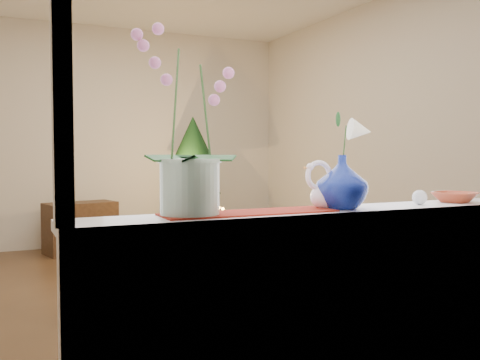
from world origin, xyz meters
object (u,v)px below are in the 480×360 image
Objects in this scene: swan at (328,186)px; orchid_pot at (189,121)px; side_table at (81,227)px; blue_vase at (342,178)px; xmas_tree at (193,183)px; paperweight at (420,197)px; amber_dish at (455,198)px.

orchid_pot is at bearing 163.71° from swan.
blue_vase is at bearing -98.87° from side_table.
blue_vase is at bearing -101.05° from xmas_tree.
xmas_tree is 2.04× the size of side_table.
swan is (0.61, 0.00, -0.25)m from orchid_pot.
blue_vase is at bearing -2.43° from orchid_pot.
side_table is (-0.44, 4.46, -0.76)m from blue_vase.
swan is at bearing -101.79° from xmas_tree.
blue_vase is at bearing -46.59° from swan.
orchid_pot is at bearing -109.72° from xmas_tree.
swan is 0.07m from blue_vase.
xmas_tree reaches higher than swan.
orchid_pot is 1.13m from paperweight.
blue_vase is at bearing 179.84° from paperweight.
swan reaches higher than paperweight.
swan is 0.87× the size of blue_vase.
xmas_tree reaches higher than blue_vase.
amber_dish is 4.11m from xmas_tree.
blue_vase is 0.33× the size of side_table.
orchid_pot is at bearing 178.45° from paperweight.
swan is at bearing 176.37° from paperweight.
orchid_pot is 0.70m from blue_vase.
paperweight is 0.39× the size of amber_dish.
side_table is at bearing 100.99° from paperweight.
swan reaches higher than side_table.
amber_dish is (1.32, -0.01, -0.33)m from orchid_pot.
amber_dish is 4.63m from side_table.
orchid_pot is at bearing 177.57° from blue_vase.
blue_vase is 0.67m from amber_dish.
paperweight is at bearing -95.29° from xmas_tree.
orchid_pot is 0.44× the size of xmas_tree.
swan is 4.51m from side_table.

